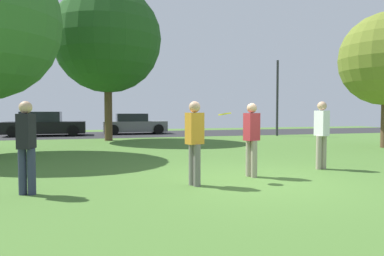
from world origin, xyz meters
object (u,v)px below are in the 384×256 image
Objects in this scene: oak_tree_right at (108,39)px; person_bystander at (26,143)px; person_walking at (322,132)px; parked_car_grey at (134,124)px; person_thrower at (195,139)px; frisbee_disc at (225,114)px; person_catcher at (252,136)px; street_lamp_post at (277,98)px; parked_car_black at (45,125)px.

oak_tree_right is 4.66× the size of person_bystander.
parked_car_grey is (-2.99, 15.42, -0.35)m from person_walking.
frisbee_disc is at bearing 0.00° from person_thrower.
parked_car_grey is at bearing 2.29° from person_walking.
person_catcher is 4.45× the size of frisbee_disc.
person_bystander is at bearing -99.46° from oak_tree_right.
street_lamp_post reaches higher than person_bystander.
parked_car_black is (-5.44, 15.83, -0.76)m from frisbee_disc.
street_lamp_post reaches higher than frisbee_disc.
person_bystander is at bearing -102.85° from parked_car_grey.
person_walking reaches higher than frisbee_disc.
person_catcher is 0.96× the size of person_walking.
oak_tree_right is 12.20m from person_walking.
person_thrower is at bearing -125.32° from street_lamp_post.
oak_tree_right is at bearing -175.22° from street_lamp_post.
frisbee_disc is 16.75m from parked_car_black.
person_bystander is at bearing -14.51° from person_catcher.
person_thrower is 1.01× the size of person_catcher.
parked_car_black is 1.02× the size of street_lamp_post.
parked_car_black is (-4.70, 16.10, -0.27)m from person_thrower.
person_catcher is (2.65, -10.94, -4.12)m from oak_tree_right.
oak_tree_right is at bearing -96.82° from person_catcher.
person_walking is (4.83, -10.44, -4.08)m from oak_tree_right.
person_thrower reaches higher than parked_car_black.
street_lamp_post is (11.79, 12.24, 1.34)m from person_bystander.
person_thrower is at bearing -76.11° from person_bystander.
person_bystander is at bearing 89.52° from person_walking.
person_catcher reaches higher than parked_car_black.
person_bystander is at bearing -133.93° from street_lamp_post.
frisbee_disc is 16.22m from parked_car_grey.
oak_tree_right reaches higher than person_walking.
person_walking reaches higher than person_thrower.
parked_car_grey is (5.38, 0.37, -0.05)m from parked_car_black.
person_walking is 0.43× the size of parked_car_grey.
person_bystander is at bearing -177.09° from frisbee_disc.
frisbee_disc is at bearing -71.67° from person_bystander.
person_walking is 0.38× the size of parked_car_black.
person_walking reaches higher than parked_car_black.
person_thrower is at bearing -0.00° from person_catcher.
person_catcher is at bearing -68.63° from person_bystander.
street_lamp_post is (5.06, 11.26, 1.29)m from person_walking.
person_catcher reaches higher than person_bystander.
oak_tree_right is 4.47× the size of person_walking.
street_lamp_post reaches higher than parked_car_black.
person_thrower is 3.06m from person_bystander.
person_bystander is 4.44× the size of frisbee_disc.
parked_car_black is at bearing 20.38° from person_walking.
oak_tree_right reaches higher than parked_car_black.
street_lamp_post is at bearing 4.78° from oak_tree_right.
person_bystander is (-3.06, 0.08, -0.01)m from person_thrower.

